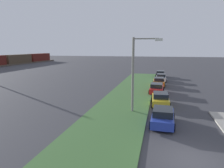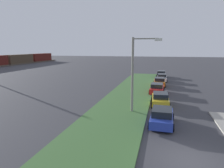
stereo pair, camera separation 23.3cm
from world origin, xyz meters
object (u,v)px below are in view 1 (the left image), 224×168
object	(u,v)px
parked_car_orange	(159,82)
parked_car_white	(161,78)
parked_car_yellow	(160,99)
parked_car_red	(157,88)
parked_car_blue	(163,117)
parked_car_black	(160,74)
streetlight	(137,69)

from	to	relation	value
parked_car_orange	parked_car_white	size ratio (longest dim) A/B	1.01
parked_car_yellow	parked_car_red	size ratio (longest dim) A/B	1.00
parked_car_orange	parked_car_blue	bearing A→B (deg)	179.98
parked_car_red	parked_car_black	size ratio (longest dim) A/B	1.01
parked_car_orange	parked_car_black	bearing A→B (deg)	-2.74
parked_car_orange	parked_car_white	distance (m)	5.41
parked_car_red	parked_car_black	xyz separation A→B (m)	(17.31, -0.45, 0.00)
parked_car_blue	parked_car_white	distance (m)	24.14
parked_car_white	parked_car_orange	bearing A→B (deg)	175.58
parked_car_orange	streetlight	bearing A→B (deg)	170.75
parked_car_white	parked_car_black	size ratio (longest dim) A/B	1.00
parked_car_red	parked_car_orange	bearing A→B (deg)	0.08
parked_car_white	parked_car_black	distance (m)	5.77
parked_car_blue	parked_car_white	bearing A→B (deg)	2.41
parked_car_blue	parked_car_white	size ratio (longest dim) A/B	1.01
parked_car_black	parked_car_orange	bearing A→B (deg)	179.84
parked_car_orange	parked_car_yellow	bearing A→B (deg)	179.79
parked_car_yellow	streetlight	distance (m)	5.54
parked_car_yellow	parked_car_white	xyz separation A→B (m)	(17.84, -0.08, 0.00)
parked_car_red	parked_car_orange	world-z (taller)	same
parked_car_black	parked_car_white	bearing A→B (deg)	-177.32
parked_car_orange	parked_car_black	world-z (taller)	same
parked_car_white	parked_car_blue	bearing A→B (deg)	-179.95
parked_car_red	streetlight	world-z (taller)	streetlight
parked_car_yellow	parked_car_black	size ratio (longest dim) A/B	1.01
parked_car_red	streetlight	size ratio (longest dim) A/B	0.58
parked_car_blue	parked_car_yellow	xyz separation A→B (m)	(6.30, 0.22, 0.00)
parked_car_yellow	streetlight	size ratio (longest dim) A/B	0.58
parked_car_blue	parked_car_black	size ratio (longest dim) A/B	1.01
parked_car_red	parked_car_white	distance (m)	11.56
parked_car_blue	parked_car_red	size ratio (longest dim) A/B	1.00
parked_car_red	parked_car_orange	distance (m)	6.16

